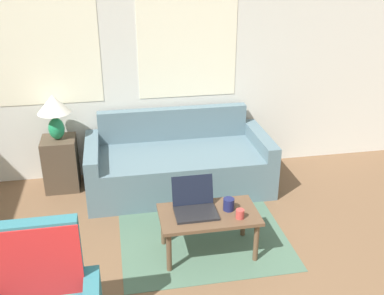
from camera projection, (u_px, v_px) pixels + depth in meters
The scene contains 9 objects.
wall_back at pixel (128, 63), 4.90m from camera, with size 6.99×0.06×2.60m.
rug at pixel (195, 215), 4.49m from camera, with size 1.51×2.02×0.01m.
couch at pixel (178, 164), 4.97m from camera, with size 1.97×0.92×0.80m.
side_table at pixel (61, 163), 4.92m from camera, with size 0.36×0.36×0.59m.
table_lamp at pixel (54, 110), 4.67m from camera, with size 0.35×0.35×0.49m.
coffee_table at pixel (209, 218), 3.82m from camera, with size 0.84×0.48×0.40m.
laptop at pixel (195, 204), 3.81m from camera, with size 0.36×0.33×0.27m.
cup_navy at pixel (240, 214), 3.72m from camera, with size 0.07×0.07×0.08m.
cup_yellow at pixel (229, 204), 3.83m from camera, with size 0.10×0.10×0.11m.
Camera 1 is at (-0.20, -0.84, 2.45)m, focal length 42.00 mm.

